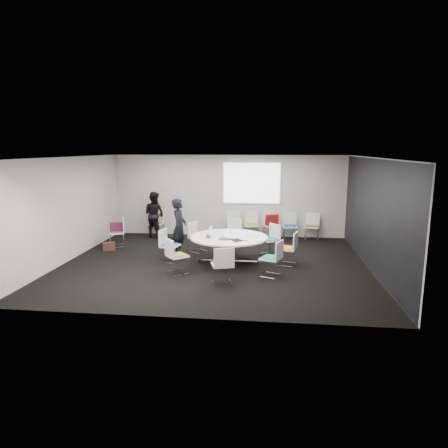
# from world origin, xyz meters

# --- Properties ---
(room_shell) EXTENTS (8.08, 7.08, 2.88)m
(room_shell) POSITION_xyz_m (0.09, 0.00, 1.40)
(room_shell) COLOR black
(room_shell) RESTS_ON ground
(conference_table) EXTENTS (2.05, 2.05, 0.73)m
(conference_table) POSITION_xyz_m (0.37, 0.08, 0.52)
(conference_table) COLOR silver
(conference_table) RESTS_ON ground
(projection_screen) EXTENTS (1.90, 0.03, 1.35)m
(projection_screen) POSITION_xyz_m (0.80, 3.46, 1.85)
(projection_screen) COLOR white
(projection_screen) RESTS_ON room_shell
(chair_ring_a) EXTENTS (0.55, 0.56, 0.88)m
(chair_ring_a) POSITION_xyz_m (1.92, 0.08, 0.28)
(chair_ring_a) COLOR silver
(chair_ring_a) RESTS_ON ground
(chair_ring_b) EXTENTS (0.64, 0.64, 0.88)m
(chair_ring_b) POSITION_xyz_m (1.45, 1.05, 0.28)
(chair_ring_b) COLOR silver
(chair_ring_b) RESTS_ON ground
(chair_ring_c) EXTENTS (0.54, 0.53, 0.88)m
(chair_ring_c) POSITION_xyz_m (0.32, 1.75, 0.28)
(chair_ring_c) COLOR silver
(chair_ring_c) RESTS_ON ground
(chair_ring_d) EXTENTS (0.61, 0.61, 0.88)m
(chair_ring_d) POSITION_xyz_m (-0.67, 1.16, 0.28)
(chair_ring_d) COLOR silver
(chair_ring_d) RESTS_ON ground
(chair_ring_e) EXTENTS (0.53, 0.54, 0.88)m
(chair_ring_e) POSITION_xyz_m (-1.24, 0.04, 0.28)
(chair_ring_e) COLOR silver
(chair_ring_e) RESTS_ON ground
(chair_ring_f) EXTENTS (0.64, 0.64, 0.88)m
(chair_ring_f) POSITION_xyz_m (-0.81, -0.95, 0.28)
(chair_ring_f) COLOR silver
(chair_ring_f) RESTS_ON ground
(chair_ring_g) EXTENTS (0.57, 0.56, 0.88)m
(chair_ring_g) POSITION_xyz_m (0.39, -1.59, 0.28)
(chair_ring_g) COLOR silver
(chair_ring_g) RESTS_ON ground
(chair_ring_h) EXTENTS (0.59, 0.60, 0.88)m
(chair_ring_h) POSITION_xyz_m (1.49, -0.91, 0.28)
(chair_ring_h) COLOR silver
(chair_ring_h) RESTS_ON ground
(chair_back_a) EXTENTS (0.56, 0.56, 0.88)m
(chair_back_a) POSITION_xyz_m (0.24, 3.16, 0.28)
(chair_back_a) COLOR silver
(chair_back_a) RESTS_ON ground
(chair_back_b) EXTENTS (0.53, 0.52, 0.88)m
(chair_back_b) POSITION_xyz_m (0.84, 3.17, 0.28)
(chair_back_b) COLOR silver
(chair_back_b) RESTS_ON ground
(chair_back_c) EXTENTS (0.60, 0.59, 0.88)m
(chair_back_c) POSITION_xyz_m (1.51, 3.16, 0.28)
(chair_back_c) COLOR silver
(chair_back_c) RESTS_ON ground
(chair_back_d) EXTENTS (0.48, 0.47, 0.88)m
(chair_back_d) POSITION_xyz_m (2.12, 3.12, 0.28)
(chair_back_d) COLOR silver
(chair_back_d) RESTS_ON ground
(chair_back_e) EXTENTS (0.54, 0.53, 0.88)m
(chair_back_e) POSITION_xyz_m (2.85, 3.15, 0.28)
(chair_back_e) COLOR silver
(chair_back_e) RESTS_ON ground
(chair_spare_left) EXTENTS (0.59, 0.60, 0.88)m
(chair_spare_left) POSITION_xyz_m (-3.28, 1.53, 0.28)
(chair_spare_left) COLOR silver
(chair_spare_left) RESTS_ON ground
(chair_person_back) EXTENTS (0.50, 0.49, 0.88)m
(chair_person_back) POSITION_xyz_m (-2.50, 3.12, 0.28)
(chair_person_back) COLOR silver
(chair_person_back) RESTS_ON ground
(person_main) EXTENTS (0.41, 0.61, 1.64)m
(person_main) POSITION_xyz_m (-1.11, 0.69, 0.82)
(person_main) COLOR black
(person_main) RESTS_ON ground
(person_back) EXTENTS (0.94, 0.86, 1.57)m
(person_back) POSITION_xyz_m (-2.50, 2.95, 0.79)
(person_back) COLOR black
(person_back) RESTS_ON ground
(laptop) EXTENTS (0.25, 0.36, 0.03)m
(laptop) POSITION_xyz_m (-0.11, 0.00, 0.74)
(laptop) COLOR #333338
(laptop) RESTS_ON conference_table
(laptop_lid) EXTENTS (0.04, 0.30, 0.22)m
(laptop_lid) POSITION_xyz_m (-0.13, 0.14, 0.86)
(laptop_lid) COLOR silver
(laptop_lid) RESTS_ON conference_table
(notebook_black) EXTENTS (0.34, 0.37, 0.02)m
(notebook_black) POSITION_xyz_m (0.61, -0.37, 0.74)
(notebook_black) COLOR black
(notebook_black) RESTS_ON conference_table
(tablet_folio) EXTENTS (0.30, 0.26, 0.03)m
(tablet_folio) POSITION_xyz_m (0.30, -0.27, 0.74)
(tablet_folio) COLOR navy
(tablet_folio) RESTS_ON conference_table
(papers_right) EXTENTS (0.35, 0.30, 0.00)m
(papers_right) POSITION_xyz_m (0.93, 0.28, 0.73)
(papers_right) COLOR white
(papers_right) RESTS_ON conference_table
(papers_front) EXTENTS (0.33, 0.25, 0.00)m
(papers_front) POSITION_xyz_m (1.00, 0.09, 0.73)
(papers_front) COLOR white
(papers_front) RESTS_ON conference_table
(cup) EXTENTS (0.08, 0.08, 0.09)m
(cup) POSITION_xyz_m (0.37, 0.49, 0.78)
(cup) COLOR white
(cup) RESTS_ON conference_table
(phone) EXTENTS (0.15, 0.10, 0.01)m
(phone) POSITION_xyz_m (0.81, -0.36, 0.73)
(phone) COLOR black
(phone) RESTS_ON conference_table
(maroon_bag) EXTENTS (0.42, 0.28, 0.28)m
(maroon_bag) POSITION_xyz_m (-3.29, 1.52, 0.62)
(maroon_bag) COLOR #57173B
(maroon_bag) RESTS_ON chair_spare_left
(brown_bag) EXTENTS (0.39, 0.29, 0.24)m
(brown_bag) POSITION_xyz_m (-3.35, 1.01, 0.12)
(brown_bag) COLOR #472716
(brown_bag) RESTS_ON ground
(red_jacket) EXTENTS (0.47, 0.29, 0.36)m
(red_jacket) POSITION_xyz_m (1.51, 2.94, 0.70)
(red_jacket) COLOR maroon
(red_jacket) RESTS_ON chair_back_c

